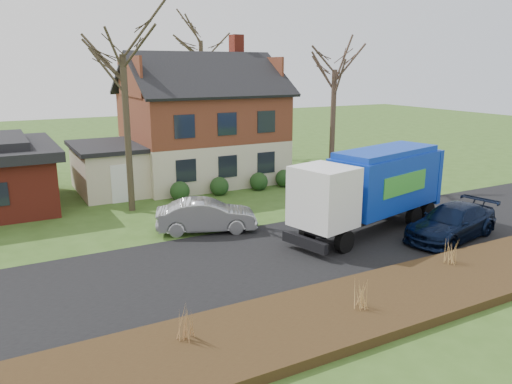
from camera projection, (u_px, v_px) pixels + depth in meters
name	position (u px, v px, depth m)	size (l,w,h in m)	color
ground	(292.00, 251.00, 20.08)	(120.00, 120.00, 0.00)	#34531B
road	(292.00, 251.00, 20.07)	(80.00, 7.00, 0.02)	black
mulch_verge	(384.00, 300.00, 15.52)	(80.00, 3.50, 0.30)	black
main_house	(195.00, 118.00, 31.63)	(12.95, 8.95, 9.26)	beige
garbage_truck	(373.00, 185.00, 22.12)	(8.81, 4.19, 3.65)	black
silver_sedan	(206.00, 216.00, 22.33)	(1.55, 4.44, 1.46)	#989BA0
navy_wagon	(452.00, 222.00, 21.40)	(2.04, 5.02, 1.46)	black
tree_front_west	(121.00, 29.00, 23.61)	(3.64, 3.64, 10.83)	#3C3324
tree_front_east	(336.00, 50.00, 29.33)	(3.62, 3.62, 10.06)	#443229
tree_back	(200.00, 25.00, 40.10)	(3.97, 3.97, 12.56)	#3B3023
grass_clump_west	(185.00, 323.00, 12.87)	(0.37, 0.30, 0.97)	#A87A4A
grass_clump_mid	(361.00, 294.00, 14.66)	(0.30, 0.25, 0.84)	tan
grass_clump_east	(452.00, 251.00, 17.98)	(0.36, 0.30, 0.91)	tan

